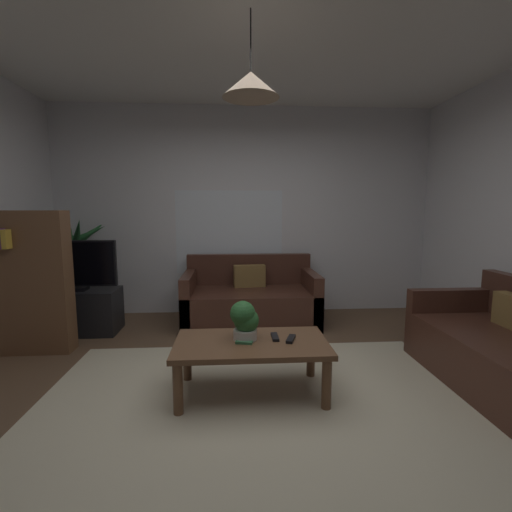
% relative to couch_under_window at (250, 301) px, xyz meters
% --- Properties ---
extents(floor, '(5.00, 4.81, 0.02)m').
position_rel_couch_under_window_xyz_m(floor, '(-0.04, -1.90, -0.28)').
color(floor, brown).
rests_on(floor, ground).
extents(rug, '(3.25, 2.64, 0.01)m').
position_rel_couch_under_window_xyz_m(rug, '(-0.04, -2.10, -0.27)').
color(rug, beige).
rests_on(rug, ground).
extents(wall_back, '(5.12, 0.06, 2.75)m').
position_rel_couch_under_window_xyz_m(wall_back, '(-0.04, 0.53, 1.11)').
color(wall_back, silver).
rests_on(wall_back, ground).
extents(window_pane, '(1.43, 0.01, 1.11)m').
position_rel_couch_under_window_xyz_m(window_pane, '(-0.26, 0.50, 0.83)').
color(window_pane, white).
extents(couch_under_window, '(1.63, 0.88, 0.82)m').
position_rel_couch_under_window_xyz_m(couch_under_window, '(0.00, 0.00, 0.00)').
color(couch_under_window, '#47281E').
rests_on(couch_under_window, ground).
extents(couch_right_side, '(0.88, 1.47, 0.82)m').
position_rel_couch_under_window_xyz_m(couch_right_side, '(1.97, -1.76, 0.00)').
color(couch_right_side, '#47281E').
rests_on(couch_right_side, ground).
extents(coffee_table, '(1.16, 0.63, 0.42)m').
position_rel_couch_under_window_xyz_m(coffee_table, '(-0.08, -1.75, 0.08)').
color(coffee_table, brown).
rests_on(coffee_table, ground).
extents(book_on_table_0, '(0.14, 0.12, 0.02)m').
position_rel_couch_under_window_xyz_m(book_on_table_0, '(-0.13, -1.76, 0.15)').
color(book_on_table_0, '#387247').
rests_on(book_on_table_0, coffee_table).
extents(remote_on_table_0, '(0.05, 0.16, 0.02)m').
position_rel_couch_under_window_xyz_m(remote_on_table_0, '(0.11, -1.69, 0.15)').
color(remote_on_table_0, black).
rests_on(remote_on_table_0, coffee_table).
extents(remote_on_table_1, '(0.10, 0.17, 0.02)m').
position_rel_couch_under_window_xyz_m(remote_on_table_1, '(0.22, -1.74, 0.15)').
color(remote_on_table_1, black).
rests_on(remote_on_table_1, coffee_table).
extents(potted_plant_on_table, '(0.22, 0.21, 0.30)m').
position_rel_couch_under_window_xyz_m(potted_plant_on_table, '(-0.13, -1.70, 0.30)').
color(potted_plant_on_table, beige).
rests_on(potted_plant_on_table, coffee_table).
extents(tv_stand, '(0.90, 0.44, 0.50)m').
position_rel_couch_under_window_xyz_m(tv_stand, '(-1.99, -0.25, -0.02)').
color(tv_stand, black).
rests_on(tv_stand, ground).
extents(tv, '(0.92, 0.16, 0.57)m').
position_rel_couch_under_window_xyz_m(tv, '(-1.99, -0.27, 0.52)').
color(tv, black).
rests_on(tv, tv_stand).
extents(potted_palm_corner, '(0.79, 0.78, 1.35)m').
position_rel_couch_under_window_xyz_m(potted_palm_corner, '(-2.16, 0.20, 0.34)').
color(potted_palm_corner, brown).
rests_on(potted_palm_corner, ground).
extents(bookshelf_corner, '(0.70, 0.31, 1.40)m').
position_rel_couch_under_window_xyz_m(bookshelf_corner, '(-2.17, -0.80, 0.44)').
color(bookshelf_corner, brown).
rests_on(bookshelf_corner, ground).
extents(pendant_lamp, '(0.40, 0.40, 0.58)m').
position_rel_couch_under_window_xyz_m(pendant_lamp, '(-0.08, -1.75, 1.99)').
color(pendant_lamp, black).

